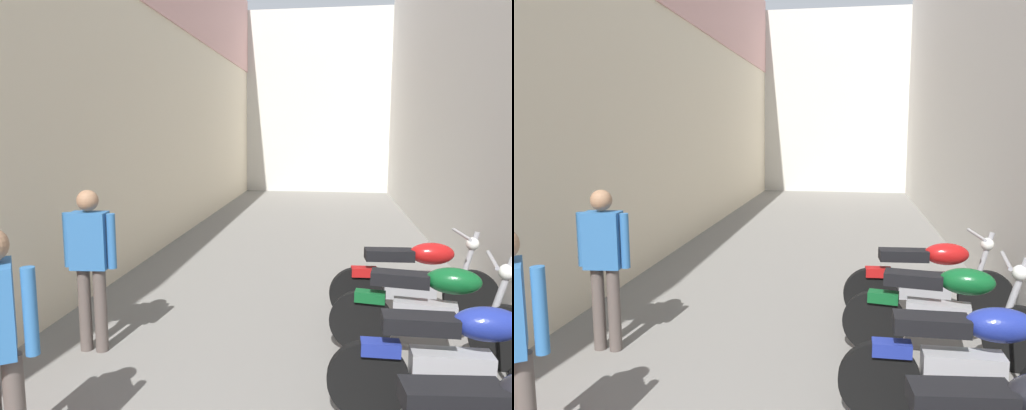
# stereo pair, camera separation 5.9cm
# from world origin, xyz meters

# --- Properties ---
(ground_plane) EXTENTS (34.18, 34.18, 0.00)m
(ground_plane) POSITION_xyz_m (0.00, 7.09, 0.00)
(ground_plane) COLOR slate
(building_left) EXTENTS (0.45, 18.18, 7.35)m
(building_left) POSITION_xyz_m (-2.64, 9.05, 3.71)
(building_left) COLOR beige
(building_left) RESTS_ON ground
(building_right) EXTENTS (0.45, 18.18, 6.73)m
(building_right) POSITION_xyz_m (2.64, 9.09, 3.36)
(building_right) COLOR silver
(building_right) RESTS_ON ground
(building_far_end) EXTENTS (7.89, 2.00, 6.18)m
(building_far_end) POSITION_xyz_m (0.00, 19.18, 3.09)
(building_far_end) COLOR beige
(building_far_end) RESTS_ON ground
(motorcycle_fourth) EXTENTS (1.85, 0.58, 1.04)m
(motorcycle_fourth) POSITION_xyz_m (1.50, 4.11, 0.50)
(motorcycle_fourth) COLOR black
(motorcycle_fourth) RESTS_ON ground
(motorcycle_fifth) EXTENTS (1.84, 0.58, 1.04)m
(motorcycle_fifth) POSITION_xyz_m (1.50, 5.17, 0.50)
(motorcycle_fifth) COLOR black
(motorcycle_fifth) RESTS_ON ground
(motorcycle_sixth) EXTENTS (1.85, 0.58, 1.04)m
(motorcycle_sixth) POSITION_xyz_m (1.50, 6.15, 0.50)
(motorcycle_sixth) COLOR black
(motorcycle_sixth) RESTS_ON ground
(pedestrian_further_down) EXTENTS (0.52, 0.23, 1.57)m
(pedestrian_further_down) POSITION_xyz_m (-1.67, 4.91, 0.92)
(pedestrian_further_down) COLOR #564C47
(pedestrian_further_down) RESTS_ON ground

